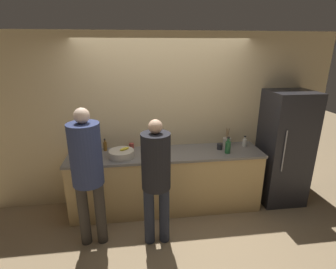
# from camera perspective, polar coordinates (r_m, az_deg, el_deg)

# --- Properties ---
(ground_plane) EXTENTS (14.00, 14.00, 0.00)m
(ground_plane) POSITION_cam_1_polar(r_m,az_deg,el_deg) (3.98, 0.29, -18.27)
(ground_plane) COLOR #9E8460
(wall_back) EXTENTS (5.20, 0.06, 2.60)m
(wall_back) POSITION_cam_1_polar(r_m,az_deg,el_deg) (4.02, -1.00, 2.91)
(wall_back) COLOR #D6BC8C
(wall_back) RESTS_ON ground_plane
(counter) EXTENTS (2.83, 0.67, 0.92)m
(counter) POSITION_cam_1_polar(r_m,az_deg,el_deg) (4.04, -0.41, -9.90)
(counter) COLOR tan
(counter) RESTS_ON ground_plane
(refrigerator) EXTENTS (0.66, 0.64, 1.78)m
(refrigerator) POSITION_cam_1_polar(r_m,az_deg,el_deg) (4.45, 23.96, -2.73)
(refrigerator) COLOR #232328
(refrigerator) RESTS_ON ground_plane
(person_left) EXTENTS (0.37, 0.37, 1.76)m
(person_left) POSITION_cam_1_polar(r_m,az_deg,el_deg) (3.21, -17.21, -6.66)
(person_left) COLOR #38332D
(person_left) RESTS_ON ground_plane
(person_center) EXTENTS (0.34, 0.34, 1.63)m
(person_center) POSITION_cam_1_polar(r_m,az_deg,el_deg) (3.13, -2.60, -8.47)
(person_center) COLOR #232838
(person_center) RESTS_ON ground_plane
(fruit_bowl) EXTENTS (0.35, 0.35, 0.14)m
(fruit_bowl) POSITION_cam_1_polar(r_m,az_deg,el_deg) (3.71, -10.08, -4.15)
(fruit_bowl) COLOR beige
(fruit_bowl) RESTS_ON counter
(utensil_crock) EXTENTS (0.13, 0.13, 0.28)m
(utensil_crock) POSITION_cam_1_polar(r_m,az_deg,el_deg) (4.20, 12.72, -1.45)
(utensil_crock) COLOR #ADA393
(utensil_crock) RESTS_ON counter
(bottle_green) EXTENTS (0.08, 0.08, 0.25)m
(bottle_green) POSITION_cam_1_polar(r_m,az_deg,el_deg) (3.88, 12.90, -2.62)
(bottle_green) COLOR #236033
(bottle_green) RESTS_ON counter
(bottle_clear) EXTENTS (0.06, 0.06, 0.16)m
(bottle_clear) POSITION_cam_1_polar(r_m,az_deg,el_deg) (4.22, 16.32, -1.61)
(bottle_clear) COLOR silver
(bottle_clear) RESTS_ON counter
(bottle_amber) EXTENTS (0.05, 0.05, 0.18)m
(bottle_amber) POSITION_cam_1_polar(r_m,az_deg,el_deg) (3.99, -13.53, -2.45)
(bottle_amber) COLOR brown
(bottle_amber) RESTS_ON counter
(cup_red) EXTENTS (0.07, 0.07, 0.08)m
(cup_red) POSITION_cam_1_polar(r_m,az_deg,el_deg) (4.02, -7.96, -2.46)
(cup_red) COLOR #A33D33
(cup_red) RESTS_ON counter
(cup_black) EXTENTS (0.08, 0.08, 0.09)m
(cup_black) POSITION_cam_1_polar(r_m,az_deg,el_deg) (4.02, 11.19, -2.56)
(cup_black) COLOR #28282D
(cup_black) RESTS_ON counter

